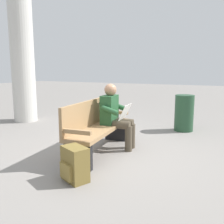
% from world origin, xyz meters
% --- Properties ---
extents(ground_plane, '(40.00, 40.00, 0.00)m').
position_xyz_m(ground_plane, '(0.00, 0.00, 0.00)').
color(ground_plane, gray).
extents(bench_near, '(1.84, 0.68, 0.90)m').
position_xyz_m(bench_near, '(0.01, -0.07, 0.46)').
color(bench_near, '#9E7A51').
rests_on(bench_near, ground).
extents(person_seated, '(0.60, 0.60, 1.18)m').
position_xyz_m(person_seated, '(-0.35, 0.12, 0.63)').
color(person_seated, '#23512D').
rests_on(person_seated, ground).
extents(backpack, '(0.37, 0.42, 0.46)m').
position_xyz_m(backpack, '(1.14, 0.28, 0.22)').
color(backpack, brown).
rests_on(backpack, ground).
extents(support_pillar, '(0.62, 0.62, 4.19)m').
position_xyz_m(support_pillar, '(-1.38, -3.20, 2.09)').
color(support_pillar, beige).
rests_on(support_pillar, ground).
extents(trash_bin, '(0.44, 0.44, 0.84)m').
position_xyz_m(trash_bin, '(-2.25, 0.98, 0.42)').
color(trash_bin, '#23472D').
rests_on(trash_bin, ground).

